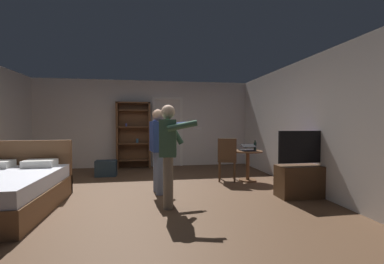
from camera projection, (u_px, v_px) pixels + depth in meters
ground_plane at (143, 196)px, 4.67m from camera, size 6.99×6.99×0.00m
wall_back at (146, 124)px, 7.75m from camera, size 6.59×0.12×2.62m
wall_right at (304, 124)px, 5.14m from camera, size 0.12×6.48×2.62m
doorway_frame at (168, 127)px, 7.78m from camera, size 0.93×0.08×2.13m
bookshelf at (134, 133)px, 7.48m from camera, size 0.99×0.32×1.95m
tv_flatscreen at (304, 177)px, 4.58m from camera, size 1.00×0.40×1.20m
side_table at (248, 160)px, 5.84m from camera, size 0.66×0.66×0.70m
laptop at (247, 149)px, 5.78m from camera, size 0.32×0.33×0.15m
bottle_on_table at (255, 146)px, 5.77m from camera, size 0.06×0.06×0.24m
wooden_chair at (227, 158)px, 5.80m from camera, size 0.53×0.53×0.99m
person_blue_shirt at (169, 149)px, 4.03m from camera, size 0.63×0.59×1.63m
person_striped_shirt at (159, 145)px, 4.82m from camera, size 0.75×0.59×1.60m
suitcase_dark at (106, 168)px, 6.35m from camera, size 0.51×0.31×0.40m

